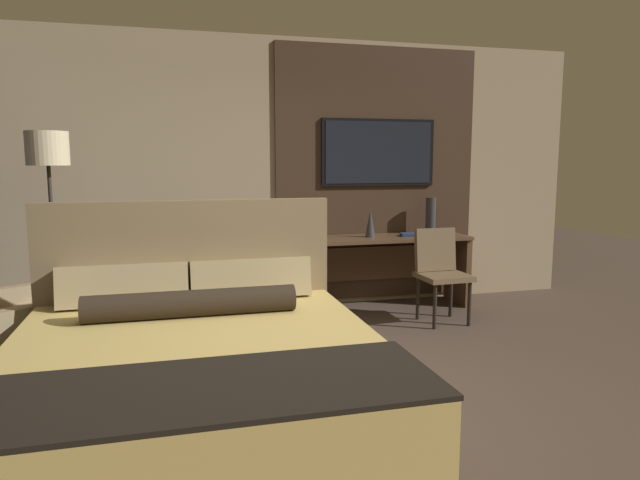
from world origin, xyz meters
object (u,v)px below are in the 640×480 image
object	(u,v)px
armchair_by_window	(5,338)
floor_lamp	(48,166)
desk	(385,259)
book	(411,235)
vase_short	(370,223)
desk_chair	(440,266)
bed	(197,376)
vase_tall	(431,215)
tv	(379,152)

from	to	relation	value
armchair_by_window	floor_lamp	bearing A→B (deg)	-52.39
desk	book	bearing A→B (deg)	-16.00
armchair_by_window	vase_short	distance (m)	3.44
desk_chair	bed	bearing A→B (deg)	-145.30
bed	floor_lamp	xyz separation A→B (m)	(-1.07, 2.02, 1.17)
bed	book	bearing A→B (deg)	44.96
floor_lamp	vase_short	xyz separation A→B (m)	(2.97, 0.36, -0.60)
floor_lamp	book	distance (m)	3.51
vase_tall	book	bearing A→B (deg)	-152.91
floor_lamp	book	xyz separation A→B (m)	(3.42, 0.32, -0.73)
desk_chair	vase_short	world-z (taller)	vase_short
desk	vase_short	xyz separation A→B (m)	(-0.18, -0.04, 0.39)
bed	desk	xyz separation A→B (m)	(2.08, 2.42, 0.18)
tv	armchair_by_window	world-z (taller)	tv
desk_chair	tv	bearing A→B (deg)	108.43
bed	vase_tall	bearing A→B (deg)	43.39
bed	desk_chair	bearing A→B (deg)	36.63
armchair_by_window	book	world-z (taller)	same
desk	floor_lamp	xyz separation A→B (m)	(-3.15, -0.40, 0.99)
vase_tall	vase_short	distance (m)	0.74
vase_tall	book	distance (m)	0.37
floor_lamp	book	world-z (taller)	floor_lamp
vase_tall	desk_chair	bearing A→B (deg)	-108.33
bed	desk	world-z (taller)	bed
desk	book	distance (m)	0.38
tv	book	world-z (taller)	tv
tv	vase_tall	world-z (taller)	tv
armchair_by_window	vase_tall	world-z (taller)	vase_tall
armchair_by_window	desk	bearing A→B (deg)	-106.21
tv	floor_lamp	xyz separation A→B (m)	(-3.15, -0.62, -0.13)
vase_tall	vase_short	world-z (taller)	vase_tall
vase_short	tv	bearing A→B (deg)	55.59
tv	vase_short	xyz separation A→B (m)	(-0.18, -0.26, -0.73)
bed	book	xyz separation A→B (m)	(2.34, 2.34, 0.44)
vase_short	book	world-z (taller)	vase_short
book	tv	bearing A→B (deg)	131.15
vase_short	floor_lamp	bearing A→B (deg)	-173.07
bed	tv	bearing A→B (deg)	51.83
armchair_by_window	vase_tall	xyz separation A→B (m)	(3.94, 1.19, 0.69)
armchair_by_window	book	xyz separation A→B (m)	(3.65, 1.04, 0.51)
desk	armchair_by_window	world-z (taller)	armchair_by_window
floor_lamp	desk_chair	bearing A→B (deg)	-3.91
desk	floor_lamp	distance (m)	3.33
bed	vase_tall	xyz separation A→B (m)	(2.63, 2.49, 0.62)
vase_tall	vase_short	size ratio (longest dim) A/B	1.36
desk_chair	armchair_by_window	bearing A→B (deg)	-174.46
bed	desk_chair	world-z (taller)	bed
desk_chair	floor_lamp	world-z (taller)	floor_lamp
bed	vase_short	world-z (taller)	bed
vase_short	book	xyz separation A→B (m)	(0.45, -0.04, -0.13)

